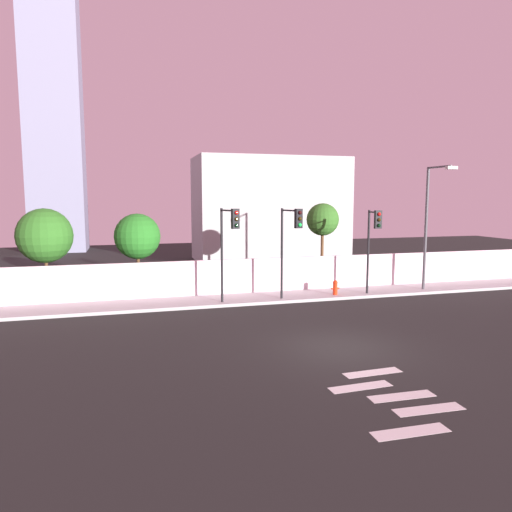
# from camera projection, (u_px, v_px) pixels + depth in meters

# --- Properties ---
(ground_plane) EXTENTS (80.00, 80.00, 0.00)m
(ground_plane) POSITION_uv_depth(u_px,v_px,m) (341.00, 348.00, 16.19)
(ground_plane) COLOR black
(sidewalk) EXTENTS (36.00, 2.40, 0.15)m
(sidewalk) POSITION_uv_depth(u_px,v_px,m) (270.00, 298.00, 24.02)
(sidewalk) COLOR #AEAEAE
(sidewalk) RESTS_ON ground
(perimeter_wall) EXTENTS (36.00, 0.18, 1.80)m
(perimeter_wall) POSITION_uv_depth(u_px,v_px,m) (263.00, 275.00, 25.13)
(perimeter_wall) COLOR silver
(perimeter_wall) RESTS_ON sidewalk
(crosswalk_marking) EXTENTS (2.89, 3.89, 0.01)m
(crosswalk_marking) POSITION_uv_depth(u_px,v_px,m) (393.00, 397.00, 12.14)
(crosswalk_marking) COLOR silver
(crosswalk_marking) RESTS_ON ground
(traffic_light_left) EXTENTS (0.54, 1.75, 4.50)m
(traffic_light_left) POSITION_uv_depth(u_px,v_px,m) (291.00, 234.00, 22.35)
(traffic_light_left) COLOR black
(traffic_light_left) RESTS_ON sidewalk
(traffic_light_center) EXTENTS (0.58, 1.69, 4.52)m
(traffic_light_center) POSITION_uv_depth(u_px,v_px,m) (229.00, 235.00, 21.58)
(traffic_light_center) COLOR black
(traffic_light_center) RESTS_ON sidewalk
(traffic_light_right) EXTENTS (0.36, 1.31, 4.38)m
(traffic_light_right) POSITION_uv_depth(u_px,v_px,m) (374.00, 233.00, 23.81)
(traffic_light_right) COLOR black
(traffic_light_right) RESTS_ON sidewalk
(street_lamp_curbside) EXTENTS (0.61, 1.98, 6.65)m
(street_lamp_curbside) POSITION_uv_depth(u_px,v_px,m) (430.00, 218.00, 25.19)
(street_lamp_curbside) COLOR #4C4C51
(street_lamp_curbside) RESTS_ON sidewalk
(fire_hydrant) EXTENTS (0.44, 0.26, 0.77)m
(fire_hydrant) POSITION_uv_depth(u_px,v_px,m) (335.00, 287.00, 24.34)
(fire_hydrant) COLOR red
(fire_hydrant) RESTS_ON sidewalk
(roadside_tree_leftmost) EXTENTS (2.72, 2.72, 4.64)m
(roadside_tree_leftmost) POSITION_uv_depth(u_px,v_px,m) (45.00, 236.00, 23.37)
(roadside_tree_leftmost) COLOR brown
(roadside_tree_leftmost) RESTS_ON ground
(roadside_tree_midleft) EXTENTS (2.39, 2.39, 4.34)m
(roadside_tree_midleft) POSITION_uv_depth(u_px,v_px,m) (137.00, 236.00, 24.60)
(roadside_tree_midleft) COLOR brown
(roadside_tree_midleft) RESTS_ON ground
(roadside_tree_midright) EXTENTS (1.90, 1.90, 4.85)m
(roadside_tree_midright) POSITION_uv_depth(u_px,v_px,m) (323.00, 220.00, 27.33)
(roadside_tree_midright) COLOR brown
(roadside_tree_midright) RESTS_ON ground
(low_building_distant) EXTENTS (12.40, 6.00, 8.48)m
(low_building_distant) POSITION_uv_depth(u_px,v_px,m) (270.00, 209.00, 39.40)
(low_building_distant) COLOR #B0B0B0
(low_building_distant) RESTS_ON ground
(tower_on_skyline) EXTENTS (5.08, 5.00, 33.41)m
(tower_on_skyline) POSITION_uv_depth(u_px,v_px,m) (52.00, 76.00, 44.52)
(tower_on_skyline) COLOR gray
(tower_on_skyline) RESTS_ON ground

